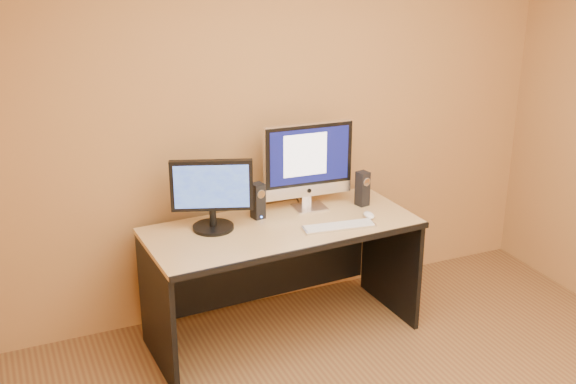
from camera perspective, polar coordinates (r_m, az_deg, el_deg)
walls at (r=3.15m, az=13.34°, el=-3.31°), size 4.00×4.00×2.60m
desk at (r=4.64m, az=-0.45°, el=-7.08°), size 1.72×0.82×0.78m
imac at (r=4.64m, az=1.74°, el=2.05°), size 0.61×0.25×0.58m
second_monitor at (r=4.36m, az=-6.02°, el=-0.25°), size 0.56×0.41×0.44m
speaker_left at (r=4.54m, az=-2.40°, el=-0.70°), size 0.09×0.09×0.23m
speaker_right at (r=4.77m, az=5.91°, el=0.27°), size 0.09×0.09×0.23m
keyboard at (r=4.45m, az=4.05°, el=-2.71°), size 0.46×0.18×0.02m
mouse at (r=4.61m, az=6.41°, el=-1.81°), size 0.07×0.11×0.04m
cable_a at (r=4.81m, az=1.82°, el=-0.89°), size 0.05×0.23×0.01m
cable_b at (r=4.84m, az=0.82°, el=-0.74°), size 0.05×0.19×0.01m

